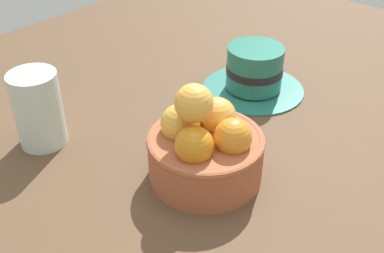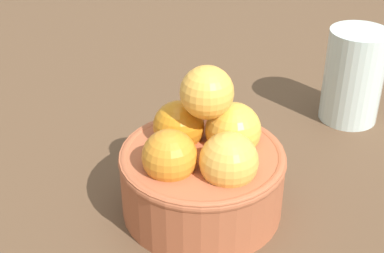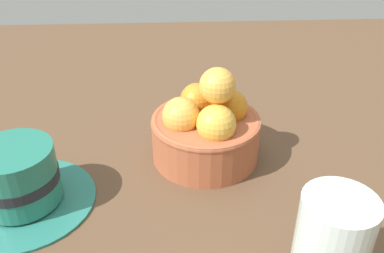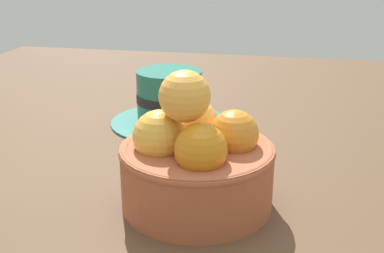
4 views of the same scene
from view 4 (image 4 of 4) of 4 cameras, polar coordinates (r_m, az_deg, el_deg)
name	(u,v)px [view 4 (image 4 of 4)]	position (r cm, az deg, el deg)	size (l,w,h in cm)	color
ground_plane	(197,221)	(45.99, 0.57, -11.22)	(140.57, 116.73, 3.67)	brown
terracotta_bowl	(196,160)	(43.06, 0.47, -4.09)	(14.03, 14.03, 12.98)	#AD5938
coffee_cup	(169,101)	(64.85, -2.72, 3.11)	(16.15, 16.15, 7.36)	#287368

